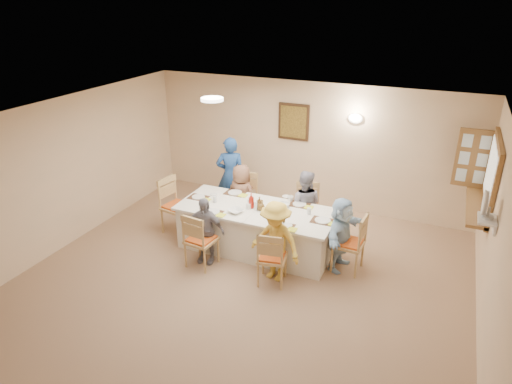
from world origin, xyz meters
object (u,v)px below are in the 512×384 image
at_px(desk_fan, 487,208).
at_px(diner_back_left, 241,196).
at_px(chair_left_end, 177,206).
at_px(chair_right_end, 349,242).
at_px(condiment_ketchup, 251,201).
at_px(diner_front_left, 205,230).
at_px(chair_front_left, 201,239).
at_px(dining_table, 257,229).
at_px(chair_back_left, 244,199).
at_px(diner_back_right, 304,205).
at_px(diner_front_right, 275,241).
at_px(caregiver, 231,175).
at_px(diner_right_end, 341,234).
at_px(serving_hatch, 492,176).
at_px(chair_front_right, 272,256).
at_px(chair_back_right, 306,211).

xyz_separation_m(desk_fan, diner_back_left, (-3.88, 1.02, -0.95)).
bearing_deg(chair_left_end, chair_right_end, -79.56).
distance_m(desk_fan, condiment_ketchup, 3.46).
height_order(chair_left_end, diner_back_left, diner_back_left).
xyz_separation_m(diner_back_left, diner_front_left, (0.00, -1.36, -0.04)).
bearing_deg(desk_fan, chair_front_left, -173.24).
bearing_deg(dining_table, desk_fan, -5.91).
bearing_deg(dining_table, chair_left_end, 180.00).
distance_m(chair_back_left, diner_back_right, 1.22).
xyz_separation_m(chair_right_end, diner_back_right, (-0.95, 0.68, 0.15)).
bearing_deg(diner_front_right, caregiver, 144.03).
relative_size(diner_right_end, condiment_ketchup, 4.67).
bearing_deg(diner_front_left, caregiver, 97.19).
bearing_deg(desk_fan, chair_left_end, 175.98).
distance_m(chair_right_end, diner_back_right, 1.18).
height_order(serving_hatch, diner_back_right, serving_hatch).
distance_m(serving_hatch, diner_right_end, 2.39).
height_order(chair_back_left, diner_back_right, diner_back_right).
height_order(dining_table, chair_back_left, chair_back_left).
relative_size(chair_back_left, diner_back_left, 0.80).
bearing_deg(chair_front_right, diner_front_right, -100.50).
relative_size(chair_front_right, caregiver, 0.58).
xyz_separation_m(chair_front_right, diner_back_right, (-0.00, 1.48, 0.19)).
bearing_deg(chair_front_left, chair_back_left, -83.78).
height_order(chair_front_right, diner_back_left, diner_back_left).
bearing_deg(diner_front_left, diner_back_right, 41.95).
xyz_separation_m(desk_fan, chair_back_right, (-2.68, 1.14, -1.07)).
height_order(chair_back_left, caregiver, caregiver).
xyz_separation_m(desk_fan, diner_right_end, (-1.86, 0.34, -0.95)).
bearing_deg(serving_hatch, condiment_ketchup, -163.72).
relative_size(chair_right_end, condiment_ketchup, 3.75).
xyz_separation_m(chair_front_left, diner_front_left, (0.00, 0.12, 0.09)).
height_order(serving_hatch, chair_front_right, serving_hatch).
relative_size(diner_back_left, diner_front_right, 0.94).
relative_size(chair_back_right, diner_right_end, 0.80).
distance_m(dining_table, condiment_ketchup, 0.52).
bearing_deg(chair_back_left, diner_front_left, -98.39).
height_order(serving_hatch, condiment_ketchup, serving_hatch).
xyz_separation_m(chair_left_end, chair_right_end, (3.10, 0.00, -0.03)).
bearing_deg(chair_front_left, caregiver, -70.79).
distance_m(desk_fan, diner_right_end, 2.12).
relative_size(serving_hatch, caregiver, 0.98).
xyz_separation_m(chair_right_end, caregiver, (-2.60, 1.15, 0.28)).
bearing_deg(chair_front_left, chair_back_right, -120.65).
distance_m(chair_back_left, diner_back_left, 0.17).
bearing_deg(diner_front_right, chair_back_right, 101.99).
bearing_deg(diner_right_end, chair_back_left, 77.92).
height_order(dining_table, diner_right_end, diner_right_end).
distance_m(serving_hatch, chair_back_right, 2.98).
bearing_deg(chair_left_end, serving_hatch, -68.01).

